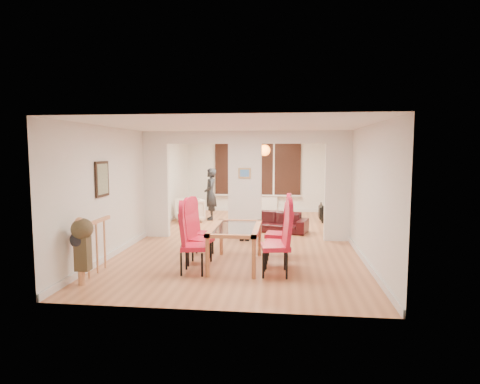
% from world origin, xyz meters
% --- Properties ---
extents(floor, '(5.00, 9.00, 0.01)m').
position_xyz_m(floor, '(0.00, 0.00, 0.00)').
color(floor, '#C0774D').
rests_on(floor, ground).
extents(room_walls, '(5.00, 9.00, 2.60)m').
position_xyz_m(room_walls, '(0.00, 0.00, 1.30)').
color(room_walls, silver).
rests_on(room_walls, floor).
extents(divider_wall, '(5.00, 0.18, 2.60)m').
position_xyz_m(divider_wall, '(0.00, 0.00, 1.30)').
color(divider_wall, white).
rests_on(divider_wall, floor).
extents(bay_window_blinds, '(3.00, 0.08, 1.80)m').
position_xyz_m(bay_window_blinds, '(0.00, 4.44, 1.50)').
color(bay_window_blinds, black).
rests_on(bay_window_blinds, room_walls).
extents(radiator, '(1.40, 0.08, 0.50)m').
position_xyz_m(radiator, '(0.00, 4.40, 0.30)').
color(radiator, white).
rests_on(radiator, floor).
extents(pendant_light, '(0.36, 0.36, 0.36)m').
position_xyz_m(pendant_light, '(0.30, 3.30, 2.15)').
color(pendant_light, orange).
rests_on(pendant_light, room_walls).
extents(stair_newel, '(0.40, 1.20, 1.10)m').
position_xyz_m(stair_newel, '(-2.25, -3.20, 0.55)').
color(stair_newel, tan).
rests_on(stair_newel, floor).
extents(wall_poster, '(0.04, 0.52, 0.67)m').
position_xyz_m(wall_poster, '(-2.47, -2.40, 1.60)').
color(wall_poster, gray).
rests_on(wall_poster, room_walls).
extents(pillar_photo, '(0.30, 0.03, 0.25)m').
position_xyz_m(pillar_photo, '(0.00, -0.10, 1.60)').
color(pillar_photo, '#4C8CD8').
rests_on(pillar_photo, divider_wall).
extents(dining_table, '(0.88, 1.57, 0.74)m').
position_xyz_m(dining_table, '(0.06, -2.35, 0.37)').
color(dining_table, '#BA7044').
rests_on(dining_table, floor).
extents(dining_chair_la, '(0.52, 0.52, 1.11)m').
position_xyz_m(dining_chair_la, '(-0.60, -2.90, 0.55)').
color(dining_chair_la, red).
rests_on(dining_chair_la, floor).
extents(dining_chair_lb, '(0.53, 0.53, 1.10)m').
position_xyz_m(dining_chair_lb, '(-0.62, -2.34, 0.55)').
color(dining_chair_lb, red).
rests_on(dining_chair_lb, floor).
extents(dining_chair_lc, '(0.50, 0.50, 1.06)m').
position_xyz_m(dining_chair_lc, '(-0.69, -1.73, 0.53)').
color(dining_chair_lc, red).
rests_on(dining_chair_lc, floor).
extents(dining_chair_ra, '(0.54, 0.54, 1.18)m').
position_xyz_m(dining_chair_ra, '(0.81, -2.87, 0.59)').
color(dining_chair_ra, red).
rests_on(dining_chair_ra, floor).
extents(dining_chair_rb, '(0.46, 0.46, 1.05)m').
position_xyz_m(dining_chair_rb, '(0.80, -2.37, 0.53)').
color(dining_chair_rb, red).
rests_on(dining_chair_rb, floor).
extents(dining_chair_rc, '(0.51, 0.51, 1.14)m').
position_xyz_m(dining_chair_rc, '(0.83, -1.78, 0.57)').
color(dining_chair_rc, red).
rests_on(dining_chair_rc, floor).
extents(sofa, '(1.87, 1.10, 0.51)m').
position_xyz_m(sofa, '(0.68, 0.96, 0.26)').
color(sofa, black).
rests_on(sofa, floor).
extents(armchair, '(1.02, 1.03, 0.70)m').
position_xyz_m(armchair, '(-1.90, 2.13, 0.35)').
color(armchair, '#F3E1CE').
rests_on(armchair, floor).
extents(person, '(0.66, 0.51, 1.60)m').
position_xyz_m(person, '(-1.32, 2.53, 0.80)').
color(person, black).
rests_on(person, floor).
extents(television, '(0.89, 0.13, 0.51)m').
position_xyz_m(television, '(2.00, 2.73, 0.26)').
color(television, black).
rests_on(television, floor).
extents(coffee_table, '(1.00, 0.72, 0.21)m').
position_xyz_m(coffee_table, '(0.24, 2.64, 0.10)').
color(coffee_table, '#361A12').
rests_on(coffee_table, floor).
extents(bottle, '(0.08, 0.08, 0.30)m').
position_xyz_m(bottle, '(0.07, 2.67, 0.36)').
color(bottle, '#143F19').
rests_on(bottle, coffee_table).
extents(bowl, '(0.20, 0.20, 0.05)m').
position_xyz_m(bowl, '(0.30, 2.56, 0.23)').
color(bowl, '#361A12').
rests_on(bowl, coffee_table).
extents(shoes, '(0.22, 0.24, 0.09)m').
position_xyz_m(shoes, '(0.02, -0.21, 0.05)').
color(shoes, black).
rests_on(shoes, floor).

